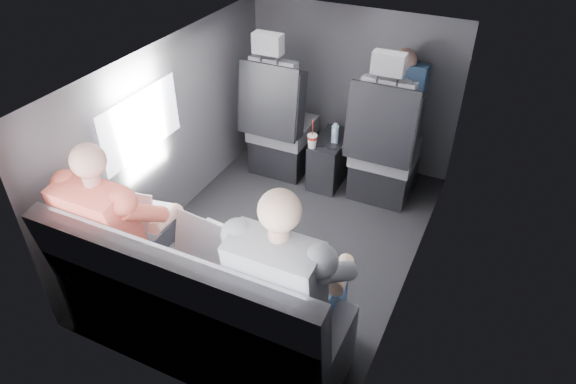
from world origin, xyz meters
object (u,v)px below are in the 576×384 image
at_px(front_seat_left, 280,129).
at_px(passenger_rear_right, 290,285).
at_px(laptop_white, 140,212).
at_px(front_seat_right, 384,153).
at_px(center_console, 330,160).
at_px(soda_cup, 312,140).
at_px(laptop_silver, 213,240).
at_px(rear_bench, 200,312).
at_px(passenger_rear_left, 122,229).
at_px(passenger_front_right, 399,100).
at_px(laptop_black, 296,259).
at_px(water_bottle, 335,134).

relative_size(front_seat_left, passenger_rear_right, 1.00).
distance_m(front_seat_left, laptop_white, 1.66).
bearing_deg(front_seat_right, center_console, 174.93).
distance_m(front_seat_right, passenger_rear_right, 1.82).
bearing_deg(center_console, front_seat_right, -5.07).
distance_m(front_seat_right, soda_cup, 0.57).
distance_m(laptop_silver, passenger_rear_right, 0.55).
height_order(rear_bench, passenger_rear_right, passenger_rear_right).
xyz_separation_m(laptop_silver, passenger_rear_left, (-0.51, -0.14, -0.00)).
bearing_deg(front_seat_right, passenger_front_right, 88.92).
height_order(front_seat_right, soda_cup, front_seat_right).
bearing_deg(front_seat_right, laptop_black, -90.49).
relative_size(laptop_white, passenger_rear_left, 0.29).
bearing_deg(passenger_rear_right, water_bottle, 104.12).
height_order(laptop_black, passenger_front_right, passenger_front_right).
height_order(soda_cup, laptop_white, laptop_white).
xyz_separation_m(front_seat_right, passenger_rear_left, (-0.99, -1.81, 0.23)).
xyz_separation_m(center_console, rear_bench, (-0.00, -1.94, 0.11)).
bearing_deg(passenger_rear_right, front_seat_left, 117.62).
bearing_deg(rear_bench, soda_cup, 92.99).
xyz_separation_m(laptop_white, passenger_front_right, (1.01, 1.90, 0.11)).
bearing_deg(passenger_rear_right, soda_cup, 109.53).
relative_size(center_console, laptop_black, 1.40).
relative_size(front_seat_left, center_console, 2.64).
relative_size(front_seat_left, soda_cup, 5.26).
relative_size(passenger_rear_right, passenger_front_right, 1.77).
bearing_deg(passenger_rear_left, laptop_black, 11.21).
xyz_separation_m(laptop_white, laptop_silver, (0.52, -0.03, 0.00)).
xyz_separation_m(water_bottle, passenger_front_right, (0.41, 0.26, 0.26)).
distance_m(center_console, passenger_front_right, 0.74).
xyz_separation_m(laptop_silver, passenger_rear_right, (0.53, -0.14, 0.01)).
bearing_deg(water_bottle, passenger_rear_right, -75.88).
bearing_deg(laptop_silver, laptop_black, 6.68).
relative_size(front_seat_right, center_console, 2.64).
height_order(soda_cup, passenger_rear_left, passenger_rear_left).
xyz_separation_m(front_seat_left, water_bottle, (0.49, -0.01, 0.08)).
relative_size(soda_cup, laptop_white, 0.67).
relative_size(laptop_black, passenger_front_right, 0.48).
relative_size(water_bottle, passenger_front_right, 0.23).
xyz_separation_m(laptop_silver, laptop_black, (0.47, 0.05, -0.00)).
bearing_deg(passenger_rear_right, passenger_rear_left, 179.97).
height_order(front_seat_left, rear_bench, front_seat_left).
relative_size(passenger_rear_left, passenger_front_right, 1.71).
bearing_deg(soda_cup, water_bottle, 47.51).
bearing_deg(passenger_rear_left, soda_cup, 74.68).
height_order(water_bottle, laptop_white, laptop_white).
xyz_separation_m(center_console, soda_cup, (-0.09, -0.19, 0.26)).
distance_m(passenger_rear_left, passenger_rear_right, 1.04).
distance_m(front_seat_right, passenger_rear_left, 2.08).
bearing_deg(soda_cup, rear_bench, -87.01).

